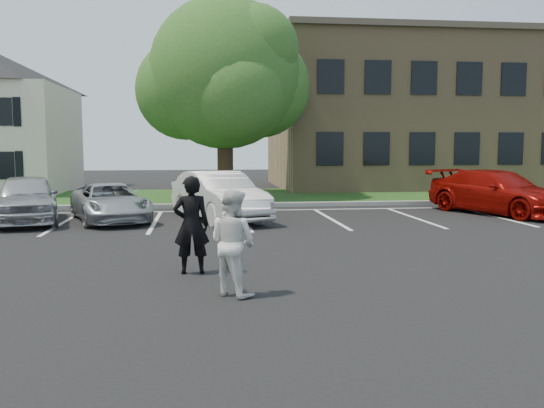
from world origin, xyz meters
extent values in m
plane|color=black|center=(0.00, 0.00, 0.00)|extent=(90.00, 90.00, 0.00)
cube|color=gray|center=(0.00, 12.00, 0.07)|extent=(40.00, 0.30, 0.15)
cube|color=#1C4212|center=(0.00, 16.00, 0.04)|extent=(44.00, 8.00, 0.08)
cube|color=silver|center=(-5.60, 8.00, 0.01)|extent=(0.12, 5.20, 0.01)
cube|color=silver|center=(-2.80, 8.00, 0.01)|extent=(0.12, 5.20, 0.01)
cube|color=silver|center=(0.00, 8.00, 0.01)|extent=(0.12, 5.20, 0.01)
cube|color=silver|center=(2.80, 8.00, 0.01)|extent=(0.12, 5.20, 0.01)
cube|color=silver|center=(5.60, 8.00, 0.01)|extent=(0.12, 5.20, 0.01)
cube|color=silver|center=(8.40, 8.00, 0.01)|extent=(0.12, 5.20, 0.01)
cube|color=silver|center=(1.40, 10.70, 0.01)|extent=(34.00, 0.12, 0.01)
cube|color=#997E56|center=(14.00, 22.00, 4.00)|extent=(22.00, 10.00, 8.00)
cube|color=#4D4437|center=(14.00, 22.00, 8.15)|extent=(22.40, 10.40, 0.30)
cube|color=black|center=(4.80, 16.97, 2.20)|extent=(1.30, 0.06, 1.60)
cube|color=black|center=(4.80, 16.97, 5.60)|extent=(1.30, 0.06, 1.60)
cube|color=black|center=(7.10, 16.97, 2.20)|extent=(1.30, 0.06, 1.60)
cube|color=black|center=(7.10, 16.97, 5.60)|extent=(1.30, 0.06, 1.60)
cube|color=black|center=(9.40, 16.97, 2.20)|extent=(1.30, 0.06, 1.60)
cube|color=black|center=(9.40, 16.97, 5.60)|extent=(1.30, 0.06, 1.60)
cube|color=black|center=(11.70, 16.97, 2.20)|extent=(1.30, 0.06, 1.60)
cube|color=black|center=(11.70, 16.97, 5.60)|extent=(1.30, 0.06, 1.60)
cube|color=black|center=(14.00, 16.97, 2.20)|extent=(1.30, 0.06, 1.60)
cube|color=black|center=(14.00, 16.97, 5.60)|extent=(1.30, 0.06, 1.60)
cylinder|color=black|center=(-0.27, 15.52, 1.60)|extent=(0.70, 0.70, 3.20)
sphere|color=#2B561D|center=(-0.27, 15.52, 5.50)|extent=(6.60, 6.60, 6.60)
sphere|color=#2B561D|center=(1.33, 16.22, 5.00)|extent=(4.60, 4.60, 4.60)
sphere|color=#2B561D|center=(-1.97, 15.92, 4.80)|extent=(4.40, 4.40, 4.40)
sphere|color=#2B561D|center=(0.13, 14.02, 4.60)|extent=(4.00, 4.00, 4.00)
sphere|color=#2B561D|center=(-0.87, 17.12, 5.80)|extent=(4.20, 4.20, 4.20)
sphere|color=#2B561D|center=(0.93, 14.62, 6.40)|extent=(3.80, 3.80, 3.80)
imported|color=black|center=(-1.56, 0.62, 0.92)|extent=(0.68, 0.45, 1.84)
imported|color=silver|center=(-0.89, -1.03, 0.85)|extent=(1.05, 1.04, 1.71)
imported|color=#B0B1B5|center=(-6.70, 8.30, 0.75)|extent=(2.80, 4.73, 1.51)
imported|color=#AAADB3|center=(-4.20, 8.34, 0.60)|extent=(3.25, 4.69, 1.19)
imported|color=silver|center=(-0.80, 8.11, 0.78)|extent=(3.20, 5.00, 1.56)
imported|color=#880A05|center=(8.86, 8.65, 0.76)|extent=(3.97, 5.64, 1.52)
camera|label=1|loc=(-1.39, -10.09, 2.41)|focal=38.00mm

